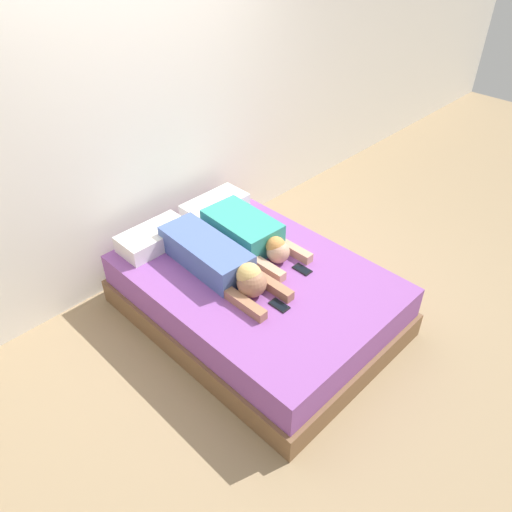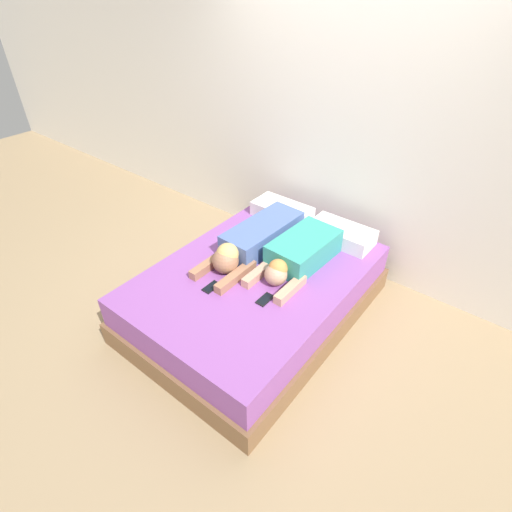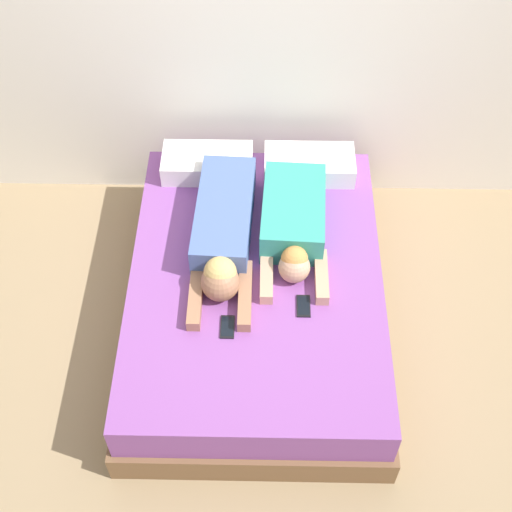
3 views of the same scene
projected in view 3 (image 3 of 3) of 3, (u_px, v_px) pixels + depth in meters
ground_plane at (256, 319)px, 4.31m from camera, size 12.00×12.00×0.00m
wall_back at (260, 20)px, 4.03m from camera, size 12.00×0.06×2.60m
bed at (256, 297)px, 4.13m from camera, size 1.46×2.01×0.46m
pillow_head_left at (208, 163)px, 4.41m from camera, size 0.56×0.29×0.14m
pillow_head_right at (309, 165)px, 4.40m from camera, size 0.56×0.29×0.14m
person_left at (223, 233)px, 4.00m from camera, size 0.35×1.12×0.24m
person_right at (294, 224)px, 4.05m from camera, size 0.38×0.89×0.21m
cell_phone_left at (227, 327)px, 3.72m from camera, size 0.07×0.14×0.01m
cell_phone_right at (303, 306)px, 3.81m from camera, size 0.07×0.14×0.01m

